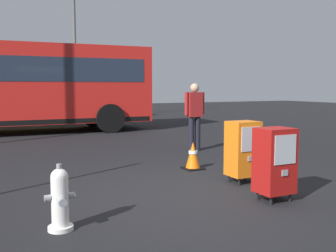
{
  "coord_description": "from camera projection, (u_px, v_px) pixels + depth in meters",
  "views": [
    {
      "loc": [
        -2.78,
        -4.96,
        1.58
      ],
      "look_at": [
        0.3,
        1.2,
        0.9
      ],
      "focal_mm": 42.28,
      "sensor_mm": 36.0,
      "label": 1
    }
  ],
  "objects": [
    {
      "name": "ground_plane",
      "position": [
        186.0,
        195.0,
        5.8
      ],
      "size": [
        60.0,
        60.0,
        0.0
      ],
      "primitive_type": "plane",
      "color": "black"
    },
    {
      "name": "newspaper_box_primary",
      "position": [
        243.0,
        148.0,
        6.52
      ],
      "size": [
        0.48,
        0.42,
        1.02
      ],
      "color": "black",
      "rests_on": "ground_plane"
    },
    {
      "name": "street_light_near_left",
      "position": [
        74.0,
        21.0,
        19.59
      ],
      "size": [
        0.32,
        0.32,
        8.48
      ],
      "color": "#4C4F54",
      "rests_on": "ground_plane"
    },
    {
      "name": "newspaper_box_secondary",
      "position": [
        275.0,
        160.0,
        5.46
      ],
      "size": [
        0.48,
        0.42,
        1.02
      ],
      "color": "black",
      "rests_on": "ground_plane"
    },
    {
      "name": "pedestrian",
      "position": [
        195.0,
        113.0,
        9.74
      ],
      "size": [
        0.55,
        0.22,
        1.67
      ],
      "color": "black",
      "rests_on": "ground_plane"
    },
    {
      "name": "fire_hydrant",
      "position": [
        60.0,
        199.0,
        4.35
      ],
      "size": [
        0.33,
        0.32,
        0.75
      ],
      "color": "silver",
      "rests_on": "ground_plane"
    },
    {
      "name": "traffic_cone",
      "position": [
        193.0,
        156.0,
        7.61
      ],
      "size": [
        0.36,
        0.36,
        0.53
      ],
      "color": "black",
      "rests_on": "ground_plane"
    }
  ]
}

